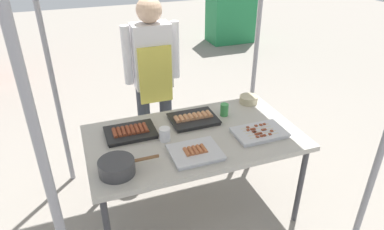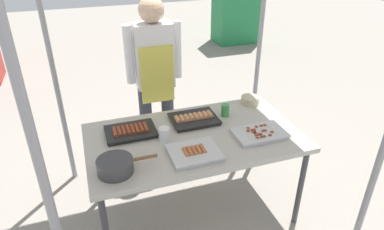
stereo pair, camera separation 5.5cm
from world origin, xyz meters
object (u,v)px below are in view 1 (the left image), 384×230
Objects in this scene: drink_cup_by_wok at (224,110)px; tray_spring_rolls at (193,119)px; tray_grilled_sausages at (195,152)px; drink_cup_near_edge at (165,134)px; vendor_woman at (153,71)px; condiment_bowl at (249,99)px; stall_table at (194,141)px; tray_pork_links at (131,132)px; tray_meat_skewers at (259,133)px; cooking_wok at (117,166)px.

tray_spring_rolls is at bearing -179.36° from drink_cup_by_wok.
drink_cup_near_edge reaches higher than tray_grilled_sausages.
vendor_woman reaches higher than tray_grilled_sausages.
tray_grilled_sausages is 0.93m from condiment_bowl.
condiment_bowl is 1.63× the size of drink_cup_near_edge.
stall_table is 0.26m from tray_grilled_sausages.
stall_table is 0.25m from drink_cup_near_edge.
drink_cup_by_wok is at bearing 18.86° from drink_cup_near_edge.
stall_table is 4.23× the size of tray_pork_links.
drink_cup_near_edge is (-0.87, -0.33, 0.02)m from condiment_bowl.
tray_spring_rolls is at bearing 104.65° from vendor_woman.
vendor_woman is (0.35, 0.66, 0.20)m from tray_pork_links.
tray_meat_skewers is 2.41× the size of condiment_bowl.
drink_cup_by_wok is (0.42, 0.45, 0.03)m from tray_grilled_sausages.
vendor_woman is at bearing 96.43° from stall_table.
condiment_bowl is at bearing 13.76° from tray_spring_rolls.
tray_pork_links is 0.47m from cooking_wok.
tray_spring_rolls is at bearing 33.92° from cooking_wok.
vendor_woman is at bearing 90.75° from tray_grilled_sausages.
condiment_bowl is (0.58, 0.14, 0.01)m from tray_spring_rolls.
stall_table is 0.89m from vendor_woman.
stall_table is 0.68m from cooking_wok.
stall_table is 0.98× the size of vendor_woman.
tray_pork_links is 3.65× the size of drink_cup_by_wok.
drink_cup_near_edge reaches higher than condiment_bowl.
drink_cup_by_wok reaches higher than condiment_bowl.
tray_meat_skewers is 0.54m from condiment_bowl.
stall_table is at bearing -4.09° from drink_cup_near_edge.
vendor_woman reaches higher than tray_spring_rolls.
stall_table is at bearing 71.15° from tray_grilled_sausages.
tray_meat_skewers is 1.09m from cooking_wok.
drink_cup_near_edge is at bearing 34.64° from cooking_wok.
drink_cup_near_edge reaches higher than stall_table.
tray_grilled_sausages is 3.34× the size of drink_cup_by_wok.
cooking_wok is at bearing -154.17° from drink_cup_by_wok.
tray_grilled_sausages is 0.54m from cooking_wok.
condiment_bowl reaches higher than tray_spring_rolls.
cooking_wok is 0.24× the size of vendor_woman.
tray_grilled_sausages is 0.21× the size of vendor_woman.
vendor_woman is at bearing 119.32° from tray_meat_skewers.
cooking_wok reaches higher than tray_meat_skewers.
drink_cup_near_edge is 0.96× the size of drink_cup_by_wok.
drink_cup_near_edge is (0.22, -0.16, 0.03)m from tray_pork_links.
vendor_woman is (-0.56, 1.00, 0.20)m from tray_meat_skewers.
tray_meat_skewers is at bearing 119.32° from vendor_woman.
tray_grilled_sausages is at bearing -171.92° from tray_meat_skewers.
condiment_bowl is (0.18, 0.51, 0.01)m from tray_meat_skewers.
condiment_bowl is at bearing 20.88° from drink_cup_near_edge.
tray_meat_skewers is at bearing -18.79° from stall_table.
stall_table is 0.50m from tray_meat_skewers.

